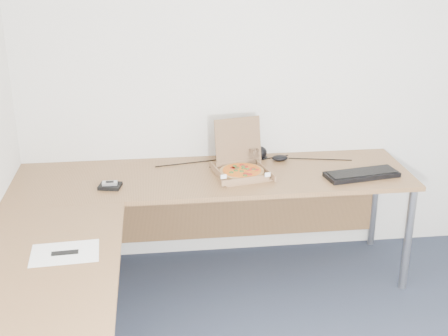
{
  "coord_description": "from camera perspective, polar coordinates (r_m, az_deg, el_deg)",
  "views": [
    {
      "loc": [
        -0.86,
        -2.11,
        2.15
      ],
      "look_at": [
        -0.45,
        1.28,
        0.82
      ],
      "focal_mm": 48.21,
      "sensor_mm": 36.0,
      "label": 1
    }
  ],
  "objects": [
    {
      "name": "pizza_box",
      "position": [
        3.8,
        1.67,
        -0.04
      ],
      "size": [
        0.31,
        0.36,
        0.32
      ],
      "rotation": [
        0.0,
        0.0,
        0.21
      ],
      "color": "olive",
      "rests_on": "desk"
    },
    {
      "name": "desk",
      "position": [
        3.41,
        -5.65,
        -4.01
      ],
      "size": [
        2.5,
        2.2,
        0.73
      ],
      "color": "brown",
      "rests_on": "ground"
    },
    {
      "name": "dome_speaker",
      "position": [
        4.08,
        3.47,
        1.55
      ],
      "size": [
        0.1,
        0.1,
        0.09
      ],
      "primitive_type": "ellipsoid",
      "color": "black",
      "rests_on": "desk"
    },
    {
      "name": "keyboard",
      "position": [
        3.86,
        12.92,
        -0.61
      ],
      "size": [
        0.48,
        0.24,
        0.03
      ],
      "primitive_type": "cube",
      "rotation": [
        0.0,
        0.0,
        0.17
      ],
      "color": "black",
      "rests_on": "desk"
    },
    {
      "name": "mouse",
      "position": [
        4.05,
        5.33,
        0.95
      ],
      "size": [
        0.13,
        0.1,
        0.04
      ],
      "primitive_type": "ellipsoid",
      "rotation": [
        0.0,
        0.0,
        -0.31
      ],
      "color": "black",
      "rests_on": "desk"
    },
    {
      "name": "room_shell",
      "position": [
        2.45,
        14.22,
        -0.97
      ],
      "size": [
        3.5,
        3.5,
        2.5
      ],
      "primitive_type": null,
      "color": "silver",
      "rests_on": "ground"
    },
    {
      "name": "paper_sheet",
      "position": [
        2.99,
        -14.86,
        -7.79
      ],
      "size": [
        0.33,
        0.25,
        0.0
      ],
      "primitive_type": "cube",
      "rotation": [
        0.0,
        0.0,
        0.07
      ],
      "color": "white",
      "rests_on": "desk"
    },
    {
      "name": "phone",
      "position": [
        3.66,
        -10.78,
        -1.43
      ],
      "size": [
        0.09,
        0.05,
        0.02
      ],
      "primitive_type": "cube",
      "rotation": [
        0.0,
        0.0,
        -0.01
      ],
      "color": "#B2B5BA",
      "rests_on": "wallet"
    },
    {
      "name": "wallet",
      "position": [
        3.67,
        -10.75,
        -1.69
      ],
      "size": [
        0.15,
        0.13,
        0.02
      ],
      "primitive_type": "cube",
      "rotation": [
        0.0,
        0.0,
        -0.22
      ],
      "color": "black",
      "rests_on": "desk"
    },
    {
      "name": "drinking_glass",
      "position": [
        3.94,
        2.85,
        1.01
      ],
      "size": [
        0.06,
        0.06,
        0.11
      ],
      "primitive_type": "cylinder",
      "color": "white",
      "rests_on": "desk"
    },
    {
      "name": "cable_bundle",
      "position": [
        4.02,
        2.47,
        0.66
      ],
      "size": [
        0.64,
        0.13,
        0.01
      ],
      "primitive_type": null,
      "rotation": [
        0.0,
        0.0,
        0.14
      ],
      "color": "black",
      "rests_on": "desk"
    }
  ]
}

